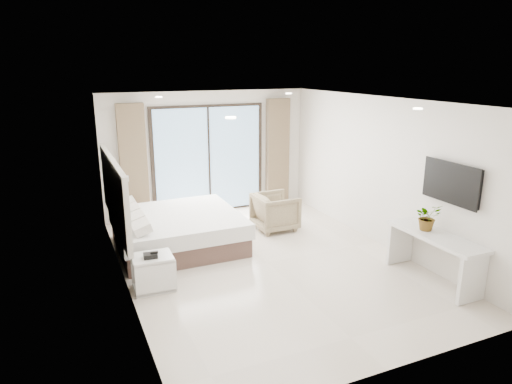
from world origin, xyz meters
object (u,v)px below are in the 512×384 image
bed (177,230)px  console_desk (434,247)px  nightstand (153,273)px  armchair (275,210)px

bed → console_desk: bearing=-42.0°
bed → console_desk: (3.25, -2.93, 0.24)m
console_desk → nightstand: bearing=159.9°
console_desk → armchair: 3.28m
bed → nightstand: bearing=-116.6°
nightstand → armchair: bearing=31.5°
nightstand → bed: bearing=65.3°
bed → nightstand: size_ratio=3.69×
bed → armchair: (2.06, 0.12, 0.09)m
bed → console_desk: console_desk is taller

